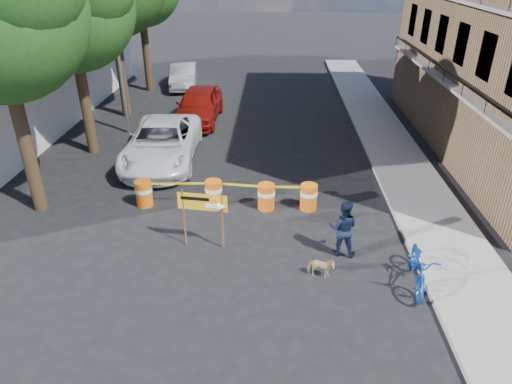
# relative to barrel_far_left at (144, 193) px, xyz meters

# --- Properties ---
(ground) EXTENTS (120.00, 120.00, 0.00)m
(ground) POSITION_rel_barrel_far_left_xyz_m (3.35, -2.37, -0.47)
(ground) COLOR black
(ground) RESTS_ON ground
(sidewalk_east) EXTENTS (2.40, 40.00, 0.15)m
(sidewalk_east) POSITION_rel_barrel_far_left_xyz_m (9.55, 3.63, -0.40)
(sidewalk_east) COLOR gray
(sidewalk_east) RESTS_ON ground
(tree_mid_a) EXTENTS (5.25, 5.00, 8.68)m
(tree_mid_a) POSITION_rel_barrel_far_left_xyz_m (-3.39, 4.63, 5.53)
(tree_mid_a) COLOR #332316
(tree_mid_a) RESTS_ON ground
(streetlamp) EXTENTS (1.25, 0.18, 8.00)m
(streetlamp) POSITION_rel_barrel_far_left_xyz_m (-2.59, 7.13, 3.90)
(streetlamp) COLOR gray
(streetlamp) RESTS_ON ground
(barrel_far_left) EXTENTS (0.58, 0.58, 0.90)m
(barrel_far_left) POSITION_rel_barrel_far_left_xyz_m (0.00, 0.00, 0.00)
(barrel_far_left) COLOR orange
(barrel_far_left) RESTS_ON ground
(barrel_mid_left) EXTENTS (0.58, 0.58, 0.90)m
(barrel_mid_left) POSITION_rel_barrel_far_left_xyz_m (2.36, 0.14, 0.00)
(barrel_mid_left) COLOR orange
(barrel_mid_left) RESTS_ON ground
(barrel_mid_right) EXTENTS (0.58, 0.58, 0.90)m
(barrel_mid_right) POSITION_rel_barrel_far_left_xyz_m (4.16, -0.06, 0.00)
(barrel_mid_right) COLOR orange
(barrel_mid_right) RESTS_ON ground
(barrel_far_right) EXTENTS (0.58, 0.58, 0.90)m
(barrel_far_right) POSITION_rel_barrel_far_left_xyz_m (5.57, -0.02, 0.00)
(barrel_far_right) COLOR orange
(barrel_far_right) RESTS_ON ground
(detour_sign) EXTENTS (1.43, 0.34, 1.85)m
(detour_sign) POSITION_rel_barrel_far_left_xyz_m (2.58, -2.41, 0.88)
(detour_sign) COLOR #592D19
(detour_sign) RESTS_ON ground
(pedestrian) EXTENTS (0.94, 0.79, 1.70)m
(pedestrian) POSITION_rel_barrel_far_left_xyz_m (6.36, -2.58, 0.38)
(pedestrian) COLOR black
(pedestrian) RESTS_ON ground
(bicycle) EXTENTS (0.92, 1.23, 2.14)m
(bicycle) POSITION_rel_barrel_far_left_xyz_m (8.15, -3.87, 0.60)
(bicycle) COLOR #1443AA
(bicycle) RESTS_ON ground
(dog) EXTENTS (0.76, 0.44, 0.61)m
(dog) POSITION_rel_barrel_far_left_xyz_m (5.67, -3.69, -0.17)
(dog) COLOR tan
(dog) RESTS_ON ground
(suv_white) EXTENTS (2.99, 6.03, 1.64)m
(suv_white) POSITION_rel_barrel_far_left_xyz_m (-0.19, 3.74, 0.35)
(suv_white) COLOR white
(suv_white) RESTS_ON ground
(sedan_red) EXTENTS (2.16, 5.11, 1.72)m
(sedan_red) POSITION_rel_barrel_far_left_xyz_m (0.55, 8.87, 0.39)
(sedan_red) COLOR maroon
(sedan_red) RESTS_ON ground
(sedan_silver) EXTENTS (2.10, 4.62, 1.47)m
(sedan_silver) POSITION_rel_barrel_far_left_xyz_m (-1.45, 15.55, 0.26)
(sedan_silver) COLOR #A3A4AA
(sedan_silver) RESTS_ON ground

